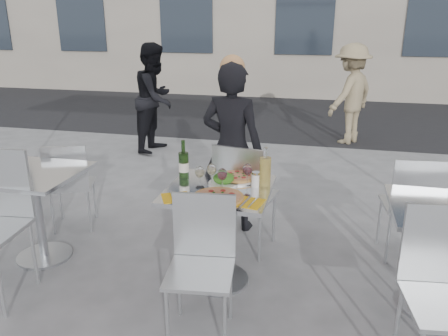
% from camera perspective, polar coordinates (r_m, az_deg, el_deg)
% --- Properties ---
extents(ground, '(80.00, 80.00, 0.00)m').
position_cam_1_polar(ground, '(3.41, -0.61, -14.47)').
color(ground, '#5F5F61').
extents(street_asphalt, '(24.00, 5.00, 0.00)m').
position_cam_1_polar(street_asphalt, '(9.48, 9.07, 6.99)').
color(street_asphalt, black).
rests_on(street_asphalt, ground).
extents(main_table, '(0.72, 0.72, 0.75)m').
position_cam_1_polar(main_table, '(3.15, -0.64, -6.21)').
color(main_table, '#B7BABF').
rests_on(main_table, ground).
extents(side_table_left, '(0.72, 0.72, 0.75)m').
position_cam_1_polar(side_table_left, '(3.78, -23.32, -3.49)').
color(side_table_left, '#B7BABF').
rests_on(side_table_left, ground).
extents(side_table_right, '(0.72, 0.72, 0.75)m').
position_cam_1_polar(side_table_right, '(3.17, 26.95, -8.20)').
color(side_table_right, '#B7BABF').
rests_on(side_table_right, ground).
extents(chair_far, '(0.50, 0.52, 0.95)m').
position_cam_1_polar(chair_far, '(3.55, 2.46, -2.89)').
color(chair_far, silver).
rests_on(chair_far, ground).
extents(chair_near, '(0.44, 0.45, 0.87)m').
position_cam_1_polar(chair_near, '(2.72, -2.88, -11.11)').
color(chair_near, silver).
rests_on(chair_near, ground).
extents(side_chair_lfar, '(0.50, 0.51, 0.84)m').
position_cam_1_polar(side_chair_lfar, '(4.21, -19.57, -1.45)').
color(side_chair_lfar, silver).
rests_on(side_chair_lfar, ground).
extents(side_chair_rfar, '(0.44, 0.45, 0.89)m').
position_cam_1_polar(side_chair_rfar, '(3.75, 23.48, -3.91)').
color(side_chair_rfar, silver).
rests_on(side_chair_rfar, ground).
extents(side_chair_rnear, '(0.48, 0.49, 0.95)m').
position_cam_1_polar(side_chair_rnear, '(2.65, 26.98, -12.99)').
color(side_chair_rnear, silver).
rests_on(side_chair_rnear, ground).
extents(woman_diner, '(0.61, 0.44, 1.55)m').
position_cam_1_polar(woman_diner, '(3.96, 1.03, 2.66)').
color(woman_diner, black).
rests_on(woman_diner, ground).
extents(pedestrian_a, '(0.66, 0.82, 1.59)m').
position_cam_1_polar(pedestrian_a, '(6.60, -8.94, 9.01)').
color(pedestrian_a, black).
rests_on(pedestrian_a, ground).
extents(pedestrian_b, '(1.03, 1.16, 1.56)m').
position_cam_1_polar(pedestrian_b, '(7.25, 16.20, 9.24)').
color(pedestrian_b, '#958260').
rests_on(pedestrian_b, ground).
extents(pizza_near, '(0.34, 0.34, 0.02)m').
position_cam_1_polar(pizza_near, '(2.89, -0.76, -3.81)').
color(pizza_near, '#E4AE59').
rests_on(pizza_near, main_table).
extents(pizza_far, '(0.30, 0.30, 0.03)m').
position_cam_1_polar(pizza_far, '(3.24, 1.87, -1.19)').
color(pizza_far, white).
rests_on(pizza_far, main_table).
extents(salad_plate, '(0.22, 0.22, 0.09)m').
position_cam_1_polar(salad_plate, '(3.13, -0.06, -1.49)').
color(salad_plate, white).
rests_on(salad_plate, main_table).
extents(wine_bottle, '(0.07, 0.08, 0.29)m').
position_cam_1_polar(wine_bottle, '(3.23, -5.29, 0.54)').
color(wine_bottle, '#2D5520').
rests_on(wine_bottle, main_table).
extents(carafe, '(0.08, 0.08, 0.29)m').
position_cam_1_polar(carafe, '(3.05, 5.39, -0.48)').
color(carafe, '#D5BE5B').
rests_on(carafe, main_table).
extents(sugar_shaker, '(0.06, 0.06, 0.11)m').
position_cam_1_polar(sugar_shaker, '(3.09, 4.20, -1.48)').
color(sugar_shaker, white).
rests_on(sugar_shaker, main_table).
extents(wineglass_white_a, '(0.07, 0.07, 0.16)m').
position_cam_1_polar(wineglass_white_a, '(3.05, -3.19, -0.63)').
color(wineglass_white_a, white).
rests_on(wineglass_white_a, main_table).
extents(wineglass_white_b, '(0.07, 0.07, 0.16)m').
position_cam_1_polar(wineglass_white_b, '(3.10, -1.63, -0.28)').
color(wineglass_white_b, white).
rests_on(wineglass_white_b, main_table).
extents(wineglass_red_a, '(0.07, 0.07, 0.16)m').
position_cam_1_polar(wineglass_red_a, '(3.00, -0.23, -0.92)').
color(wineglass_red_a, white).
rests_on(wineglass_red_a, main_table).
extents(wineglass_red_b, '(0.07, 0.07, 0.16)m').
position_cam_1_polar(wineglass_red_b, '(3.10, 3.08, -0.29)').
color(wineglass_red_b, white).
rests_on(wineglass_red_b, main_table).
extents(napkin_left, '(0.24, 0.24, 0.01)m').
position_cam_1_polar(napkin_left, '(2.92, -6.32, -3.81)').
color(napkin_left, gold).
rests_on(napkin_left, main_table).
extents(napkin_right, '(0.21, 0.21, 0.01)m').
position_cam_1_polar(napkin_right, '(2.83, 3.22, -4.48)').
color(napkin_right, gold).
rests_on(napkin_right, main_table).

